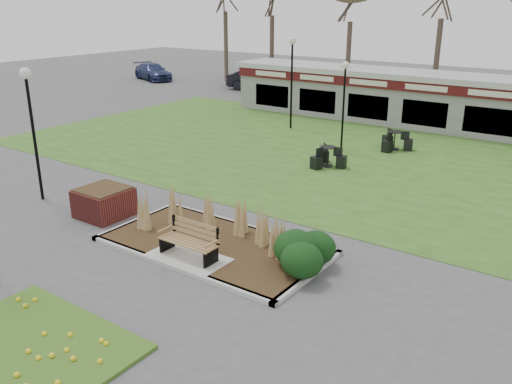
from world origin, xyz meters
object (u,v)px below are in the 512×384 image
Objects in this scene: lamp_post_mid_left at (30,105)px; car_silver at (289,79)px; brick_planter at (104,202)px; lamp_post_far_left at (292,63)px; food_pavilion at (434,100)px; car_black at (259,80)px; bistro_set_c at (327,160)px; park_bench at (191,240)px; lamp_post_mid_right at (344,87)px; car_blue at (153,72)px; bistro_set_a at (394,143)px.

lamp_post_mid_left reaches higher than car_silver.
lamp_post_far_left is at bearing 97.06° from brick_planter.
car_black is at bearing 161.51° from food_pavilion.
car_silver is at bearing 126.45° from bistro_set_c.
food_pavilion is 5.05× the size of car_black.
park_bench is 19.73m from food_pavilion.
park_bench is 29.04m from car_black.
lamp_post_mid_left reaches higher than lamp_post_mid_right.
lamp_post_mid_left is 13.12m from lamp_post_mid_right.
car_blue is (-24.22, 11.80, -2.27)m from lamp_post_mid_right.
car_silver is at bearing 122.47° from lamp_post_far_left.
park_bench is at bearing -90.00° from food_pavilion.
brick_planter is at bearing -102.75° from lamp_post_mid_right.
lamp_post_far_left is 3.01× the size of bistro_set_a.
car_silver reaches higher than bistro_set_a.
bistro_set_a is at bearing 89.49° from park_bench.
bistro_set_a is 28.03m from car_blue.
brick_planter is 19.49m from food_pavilion.
car_silver is 0.92× the size of car_black.
car_black reaches higher than bistro_set_a.
bistro_set_c is at bearing -119.10° from car_silver.
car_silver is (-13.56, 6.88, -0.71)m from food_pavilion.
bistro_set_a is at bearing -88.75° from food_pavilion.
lamp_post_far_left reaches higher than brick_planter.
food_pavilion is 15.35× the size of bistro_set_a.
lamp_post_mid_left reaches higher than bistro_set_a.
park_bench is 16.45m from lamp_post_far_left.
bistro_set_c is 28.71m from car_blue.
bistro_set_c is (6.28, 9.28, -3.02)m from lamp_post_mid_left.
bistro_set_c is at bearing -96.58° from food_pavilion.
park_bench reaches higher than bistro_set_c.
lamp_post_mid_left is (-7.43, 0.51, 2.73)m from park_bench.
lamp_post_mid_left is at bearing 176.10° from park_bench.
lamp_post_far_left is at bearing 112.37° from park_bench.
car_black is (-1.59, -1.82, 0.04)m from car_silver.
brick_planter is at bearing 170.31° from park_bench.
food_pavilion is (4.40, 18.96, 1.00)m from brick_planter.
lamp_post_far_left reaches higher than car_black.
bistro_set_c is (-1.27, -4.19, -0.01)m from bistro_set_a.
bistro_set_a is (0.12, -5.74, -1.17)m from food_pavilion.
park_bench is 1.10× the size of bistro_set_c.
lamp_post_far_left is at bearing -142.37° from food_pavilion.
car_silver is 0.94× the size of car_blue.
park_bench is 0.38× the size of car_silver.
lamp_post_far_left is at bearing 85.00° from lamp_post_mid_left.
brick_planter is 0.33× the size of car_silver.
car_blue is at bearing 137.12° from park_bench.
car_silver is at bearing -57.12° from car_blue.
lamp_post_far_left is 14.06m from car_silver.
brick_planter is 13.98m from bistro_set_a.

